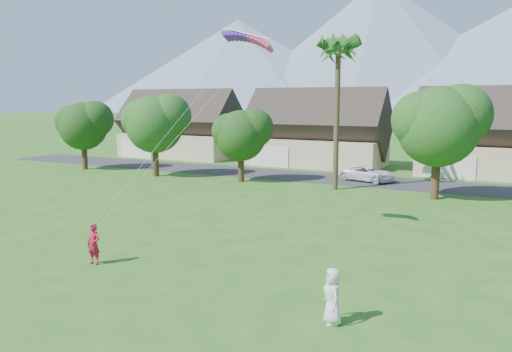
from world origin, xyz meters
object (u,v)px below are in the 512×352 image
Objects in this scene: kite_flyer at (94,244)px; watcher at (333,296)px; parked_car at (367,173)px; parafoil_kite at (249,38)px.

kite_flyer is 11.68m from watcher.
watcher reaches higher than parked_car.
parked_car is (5.01, 29.02, -0.22)m from kite_flyer.
kite_flyer is 29.45m from parked_car.
watcher is 30.67m from parked_car.
kite_flyer is 12.82m from parafoil_kite.
kite_flyer is at bearing -130.74° from watcher.
watcher is 0.37× the size of parked_car.
watcher is at bearing -57.45° from parafoil_kite.
watcher is at bearing -6.43° from kite_flyer.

